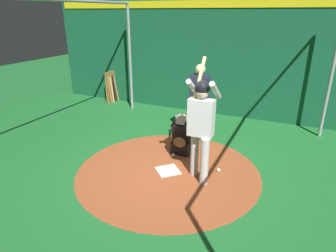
{
  "coord_description": "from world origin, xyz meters",
  "views": [
    {
      "loc": [
        4.55,
        2.09,
        2.92
      ],
      "look_at": [
        0.0,
        0.0,
        0.95
      ],
      "focal_mm": 31.24,
      "sensor_mm": 36.0,
      "label": 1
    }
  ],
  "objects": [
    {
      "name": "ground_plane",
      "position": [
        0.0,
        0.0,
        0.0
      ],
      "size": [
        27.41,
        27.41,
        0.0
      ],
      "primitive_type": "plane",
      "color": "#1E6B2D"
    },
    {
      "name": "dirt_circle",
      "position": [
        0.0,
        0.0,
        0.0
      ],
      "size": [
        3.55,
        3.55,
        0.01
      ],
      "primitive_type": "cylinder",
      "color": "#9E4C28",
      "rests_on": "ground"
    },
    {
      "name": "home_plate",
      "position": [
        0.0,
        0.0,
        0.01
      ],
      "size": [
        0.59,
        0.59,
        0.01
      ],
      "primitive_type": "cube",
      "rotation": [
        0.0,
        0.0,
        0.79
      ],
      "color": "white",
      "rests_on": "dirt_circle"
    },
    {
      "name": "batter",
      "position": [
        0.0,
        0.63,
        1.14
      ],
      "size": [
        0.68,
        0.49,
        2.19
      ],
      "color": "#BCBCC0",
      "rests_on": "ground"
    },
    {
      "name": "catcher",
      "position": [
        -0.84,
        -0.05,
        0.36
      ],
      "size": [
        0.58,
        0.4,
        0.92
      ],
      "color": "black",
      "rests_on": "ground"
    },
    {
      "name": "umpire",
      "position": [
        -1.68,
        0.02,
        1.04
      ],
      "size": [
        0.23,
        0.49,
        1.83
      ],
      "color": "#4C4C51",
      "rests_on": "ground"
    },
    {
      "name": "back_wall",
      "position": [
        -3.84,
        0.0,
        1.64
      ],
      "size": [
        0.23,
        11.41,
        3.26
      ],
      "color": "#145133",
      "rests_on": "ground"
    },
    {
      "name": "cage_frame",
      "position": [
        0.0,
        0.0,
        2.25
      ],
      "size": [
        6.4,
        5.53,
        3.17
      ],
      "color": "gray",
      "rests_on": "ground"
    },
    {
      "name": "bat_rack",
      "position": [
        -3.59,
        -3.75,
        0.5
      ],
      "size": [
        0.7,
        0.19,
        1.05
      ],
      "color": "olive",
      "rests_on": "ground"
    },
    {
      "name": "baseball_0",
      "position": [
        -0.59,
        -0.15,
        0.04
      ],
      "size": [
        0.07,
        0.07,
        0.07
      ],
      "primitive_type": "sphere",
      "color": "white",
      "rests_on": "dirt_circle"
    },
    {
      "name": "baseball_1",
      "position": [
        -0.38,
        0.91,
        0.04
      ],
      "size": [
        0.07,
        0.07,
        0.07
      ],
      "primitive_type": "sphere",
      "color": "white",
      "rests_on": "dirt_circle"
    }
  ]
}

